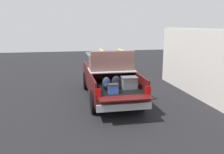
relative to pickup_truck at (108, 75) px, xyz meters
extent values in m
plane|color=black|center=(-0.38, 0.00, -0.97)|extent=(40.00, 40.00, 0.00)
cube|color=#470F0F|center=(-0.38, 0.00, -0.34)|extent=(5.50, 1.92, 0.44)
cube|color=black|center=(-1.58, 0.00, -0.10)|extent=(2.80, 1.80, 0.04)
cube|color=#470F0F|center=(-1.58, 0.93, 0.13)|extent=(2.80, 0.06, 0.50)
cube|color=#470F0F|center=(-1.58, -0.93, 0.13)|extent=(2.80, 0.06, 0.50)
cube|color=#470F0F|center=(-0.21, 0.00, 0.13)|extent=(0.06, 1.80, 0.50)
cube|color=#470F0F|center=(-3.25, 0.00, -0.10)|extent=(0.55, 1.80, 0.04)
cube|color=#B2B2B7|center=(-0.80, 0.00, 0.40)|extent=(1.25, 1.92, 0.04)
cube|color=#470F0F|center=(0.97, 0.00, 0.13)|extent=(2.30, 1.92, 0.50)
cube|color=#2D3842|center=(0.87, 0.00, 0.64)|extent=(1.94, 1.76, 0.52)
cube|color=#470F0F|center=(2.32, 0.00, 0.07)|extent=(0.40, 1.82, 0.38)
cube|color=#B2B2B7|center=(-3.10, 0.00, -0.44)|extent=(0.24, 1.92, 0.24)
cube|color=red|center=(-3.00, 0.88, 0.06)|extent=(0.06, 0.20, 0.28)
cube|color=red|center=(-3.00, -0.88, 0.06)|extent=(0.06, 0.20, 0.28)
cylinder|color=black|center=(1.37, 0.88, -0.53)|extent=(0.86, 0.30, 0.86)
cylinder|color=black|center=(1.37, -0.88, -0.53)|extent=(0.86, 0.30, 0.86)
cylinder|color=black|center=(-2.13, 0.88, -0.53)|extent=(0.86, 0.30, 0.86)
cylinder|color=black|center=(-2.13, -0.88, -0.53)|extent=(0.86, 0.30, 0.86)
cube|color=slate|center=(-2.14, -0.43, 0.12)|extent=(0.40, 0.55, 0.40)
cube|color=#505359|center=(-2.14, -0.43, 0.35)|extent=(0.44, 0.59, 0.05)
ellipsoid|color=black|center=(-2.03, 0.05, 0.16)|extent=(0.20, 0.36, 0.48)
ellipsoid|color=black|center=(-2.14, 0.05, 0.09)|extent=(0.09, 0.25, 0.21)
ellipsoid|color=#283351|center=(-2.12, 0.44, 0.16)|extent=(0.20, 0.31, 0.47)
ellipsoid|color=#283351|center=(-2.23, 0.44, 0.09)|extent=(0.09, 0.22, 0.21)
cube|color=#3359B2|center=(-2.68, 0.29, 0.07)|extent=(0.26, 0.34, 0.30)
cube|color=#262628|center=(-2.68, 0.29, 0.24)|extent=(0.28, 0.36, 0.04)
cube|color=brown|center=(-0.80, 0.00, 0.63)|extent=(0.80, 1.82, 0.42)
cube|color=brown|center=(-1.12, 0.00, 1.04)|extent=(0.16, 1.82, 0.40)
cube|color=brown|center=(-0.75, 0.81, 0.95)|extent=(0.56, 0.20, 0.22)
cube|color=brown|center=(-0.75, -0.81, 0.95)|extent=(0.56, 0.20, 0.22)
cube|color=yellow|center=(-0.80, 0.41, 1.25)|extent=(0.90, 0.03, 0.02)
cube|color=yellow|center=(-0.80, -0.41, 1.25)|extent=(0.90, 0.03, 0.02)
cube|color=silver|center=(-1.34, -4.03, 0.58)|extent=(8.13, 0.36, 3.08)
camera|label=1|loc=(-10.57, 1.88, 2.28)|focal=38.14mm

